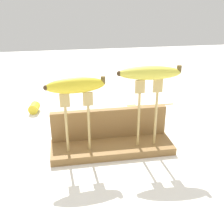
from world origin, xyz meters
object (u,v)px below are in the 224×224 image
(fork_stand_left, at_px, (77,117))
(fork_stand_right, at_px, (148,107))
(banana_raised_right, at_px, (150,73))
(banana_chunk_near, at_px, (34,108))
(banana_raised_left, at_px, (76,85))
(fork_fallen_near, at_px, (144,105))

(fork_stand_left, relative_size, fork_stand_right, 0.87)
(fork_stand_right, height_order, banana_raised_right, banana_raised_right)
(fork_stand_right, bearing_deg, banana_raised_right, 174.63)
(fork_stand_right, distance_m, banana_chunk_near, 0.49)
(fork_stand_left, bearing_deg, banana_raised_left, -175.45)
(fork_stand_right, xyz_separation_m, banana_chunk_near, (-0.34, 0.34, -0.12))
(fork_stand_left, relative_size, banana_raised_left, 1.07)
(banana_raised_left, bearing_deg, fork_stand_right, 0.00)
(banana_raised_left, bearing_deg, fork_fallen_near, 49.67)
(fork_stand_left, xyz_separation_m, fork_fallen_near, (0.28, 0.33, -0.12))
(fork_stand_right, relative_size, fork_fallen_near, 1.01)
(banana_raised_left, relative_size, banana_raised_right, 0.93)
(fork_stand_left, xyz_separation_m, banana_chunk_near, (-0.15, 0.34, -0.10))
(fork_stand_right, relative_size, banana_raised_left, 1.23)
(banana_raised_right, distance_m, banana_chunk_near, 0.53)
(fork_stand_left, bearing_deg, fork_stand_right, 0.00)
(fork_stand_right, distance_m, banana_raised_right, 0.10)
(fork_fallen_near, bearing_deg, banana_raised_right, -105.27)
(banana_raised_right, bearing_deg, fork_stand_right, -5.37)
(fork_stand_right, xyz_separation_m, banana_raised_left, (-0.19, -0.00, 0.07))
(fork_stand_left, distance_m, banana_raised_right, 0.22)
(banana_raised_right, height_order, banana_chunk_near, banana_raised_right)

